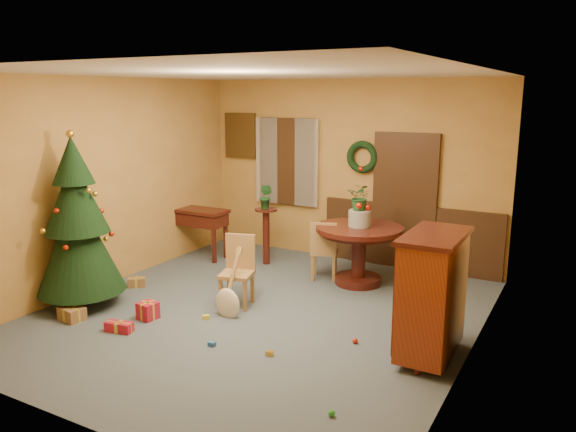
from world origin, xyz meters
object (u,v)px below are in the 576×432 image
Objects in this scene: sideboard at (432,292)px; dining_table at (359,244)px; chair_near at (238,268)px; writing_desk at (200,221)px; christmas_tree at (77,225)px.

dining_table is at bearing 130.11° from sideboard.
chair_near is 0.69× the size of sideboard.
dining_table is 2.79m from writing_desk.
sideboard is (2.56, -0.30, 0.22)m from chair_near.
christmas_tree is at bearing -138.30° from dining_table.
christmas_tree reaches higher than sideboard.
dining_table is 3.77m from christmas_tree.
dining_table is at bearing 41.70° from christmas_tree.
christmas_tree reaches higher than dining_table.
dining_table is 0.55× the size of christmas_tree.
sideboard is (1.51, -1.79, 0.12)m from dining_table.
dining_table is at bearing 54.71° from chair_near.
sideboard is (4.30, -1.77, 0.09)m from writing_desk.
chair_near is 2.08m from christmas_tree.
writing_desk is at bearing 90.00° from christmas_tree.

